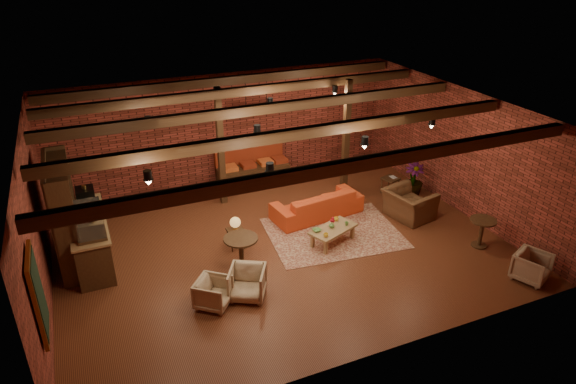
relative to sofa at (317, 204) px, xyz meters
name	(u,v)px	position (x,y,z in m)	size (l,w,h in m)	color
floor	(280,243)	(-1.40, -0.90, -0.35)	(10.00, 10.00, 0.00)	#3F1C0F
ceiling	(279,113)	(-1.40, -0.90, 2.85)	(10.00, 8.00, 0.02)	black
wall_back	(227,128)	(-1.40, 3.10, 1.25)	(10.00, 0.02, 3.20)	#5E241B
wall_front	(376,280)	(-1.40, -4.90, 1.25)	(10.00, 0.02, 3.20)	#5E241B
wall_left	(35,226)	(-6.40, -0.90, 1.25)	(0.02, 8.00, 3.20)	#5E241B
wall_right	(459,150)	(3.60, -0.90, 1.25)	(0.02, 8.00, 3.20)	#5E241B
ceiling_beams	(279,119)	(-1.40, -0.90, 2.73)	(9.80, 6.40, 0.22)	#331D11
ceiling_pipe	(254,109)	(-1.40, 0.70, 2.50)	(0.12, 0.12, 9.60)	black
post_left	(221,148)	(-2.00, 1.70, 1.25)	(0.16, 0.16, 3.20)	#331D11
post_right	(346,137)	(1.40, 1.10, 1.25)	(0.16, 0.16, 3.20)	#331D11
service_counter	(89,229)	(-5.50, 0.10, 0.45)	(0.80, 2.50, 1.60)	#331D11
plant_counter	(90,207)	(-5.40, 0.30, 0.87)	(0.35, 0.39, 0.30)	#337F33
shelving_hutch	(66,214)	(-5.90, 0.20, 0.85)	(0.52, 2.00, 2.40)	#331D11
chalkboard_menu	(39,295)	(-6.33, -3.20, 1.25)	(0.08, 0.96, 1.46)	black
banquette	(253,166)	(-0.80, 2.65, 0.15)	(2.10, 0.70, 1.00)	maroon
service_sign	(256,109)	(-0.80, 2.20, 2.00)	(0.86, 0.06, 0.30)	#FF3819
ceiling_spotlights	(279,129)	(-1.40, -0.90, 2.51)	(6.40, 4.40, 0.28)	black
rug	(333,233)	(-0.02, -0.97, -0.34)	(3.14, 2.40, 0.01)	maroon
sofa	(317,204)	(0.00, 0.00, 0.00)	(2.37, 0.93, 0.69)	#CA401C
coffee_table	(332,230)	(-0.26, -1.36, 0.01)	(1.29, 0.97, 0.65)	olive
side_table_lamp	(235,225)	(-2.41, -0.64, 0.26)	(0.39, 0.39, 0.79)	#331D11
round_table_left	(241,248)	(-2.56, -1.51, 0.18)	(0.74, 0.74, 0.77)	#331D11
armchair_a	(213,292)	(-3.47, -2.51, -0.02)	(0.63, 0.59, 0.65)	beige
armchair_b	(247,282)	(-2.77, -2.50, 0.01)	(0.70, 0.65, 0.72)	beige
armchair_right	(409,200)	(2.13, -1.01, 0.16)	(1.15, 0.75, 1.01)	brown
side_table_book	(391,179)	(2.50, 0.39, 0.09)	(0.53, 0.53, 0.49)	#331D11
round_table_right	(482,229)	(2.85, -2.84, 0.12)	(0.60, 0.60, 0.70)	#331D11
armchair_far	(532,266)	(2.91, -4.30, -0.01)	(0.66, 0.62, 0.68)	beige
plant_tall	(417,147)	(3.00, 0.02, 1.09)	(1.61, 1.61, 2.88)	#4C7F4C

